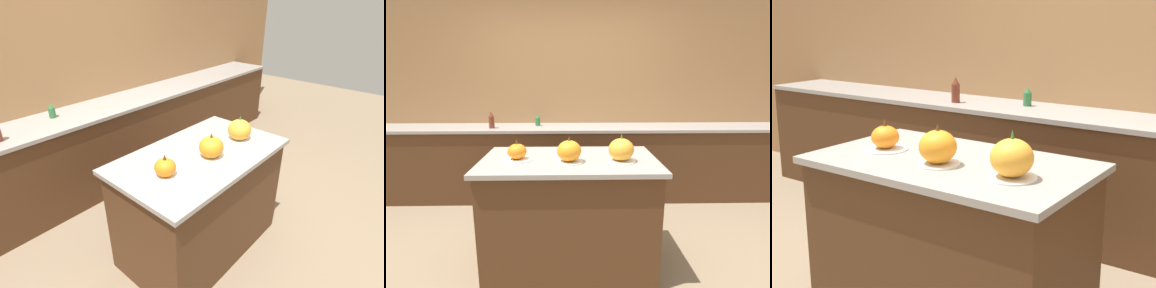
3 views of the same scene
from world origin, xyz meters
TOP-DOWN VIEW (x-y plane):
  - ground_plane at (0.00, 0.00)m, footprint 12.00×12.00m
  - wall_back at (0.00, 1.78)m, footprint 8.00×0.06m
  - kitchen_island at (0.00, 0.00)m, footprint 1.37×0.80m
  - back_counter at (0.00, 1.45)m, footprint 6.00×0.60m
  - pumpkin_cake_left at (-0.40, -0.03)m, footprint 0.24×0.24m
  - pumpkin_cake_center at (0.00, -0.10)m, footprint 0.21×0.21m
  - pumpkin_cake_right at (0.39, -0.08)m, footprint 0.23×0.23m
  - bottle_tall at (-0.95, 1.35)m, footprint 0.07×0.07m
  - bottle_short at (-0.41, 1.53)m, footprint 0.06×0.06m

SIDE VIEW (x-z plane):
  - ground_plane at x=0.00m, z-range 0.00..0.00m
  - kitchen_island at x=0.00m, z-range 0.00..0.92m
  - back_counter at x=0.00m, z-range 0.00..0.93m
  - pumpkin_cake_left at x=-0.40m, z-range 0.90..1.06m
  - bottle_short at x=-0.41m, z-range 0.93..1.07m
  - pumpkin_cake_center at x=0.00m, z-range 0.90..1.10m
  - pumpkin_cake_right at x=0.39m, z-range 0.90..1.12m
  - bottle_tall at x=-0.95m, z-range 0.93..1.13m
  - wall_back at x=0.00m, z-range 0.00..2.50m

